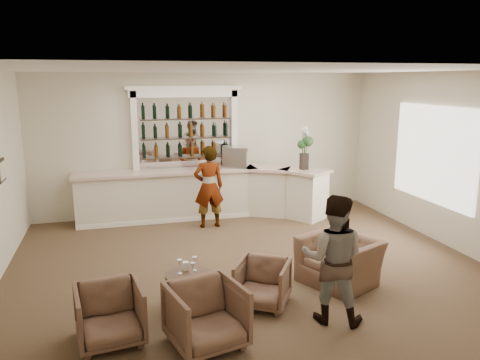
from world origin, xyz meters
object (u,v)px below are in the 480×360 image
armchair_left (110,314)px  flower_vase (304,145)px  cocktail_table (189,290)px  armchair_right (263,283)px  guest (333,259)px  armchair_center (206,316)px  sommelier (209,187)px  espresso_machine (235,157)px  armchair_far (339,261)px  bar_counter (205,194)px

armchair_left → flower_vase: flower_vase is taller
cocktail_table → armchair_right: (1.02, -0.22, 0.08)m
guest → armchair_center: (-1.73, -0.17, -0.47)m
sommelier → espresso_machine: sommelier is taller
cocktail_table → guest: size_ratio=0.38×
guest → armchair_left: guest is taller
armchair_center → armchair_right: size_ratio=1.18×
armchair_right → flower_vase: 4.67m
armchair_center → espresso_machine: (1.73, 5.29, 0.99)m
sommelier → armchair_far: bearing=111.5°
sommelier → flower_vase: 2.38m
bar_counter → guest: 5.13m
espresso_machine → flower_vase: bearing=-6.7°
guest → armchair_right: size_ratio=2.38×
armchair_right → sommelier: bearing=122.3°
guest → flower_vase: size_ratio=1.78×
sommelier → armchair_left: size_ratio=2.23×
cocktail_table → armchair_far: bearing=4.5°
cocktail_table → flower_vase: 5.09m
espresso_machine → armchair_center: bearing=-92.3°
guest → armchair_far: size_ratio=1.55×
guest → armchair_center: size_ratio=2.01×
guest → armchair_left: size_ratio=2.16×
armchair_center → flower_vase: flower_vase is taller
armchair_center → armchair_far: (2.37, 1.22, -0.03)m
bar_counter → guest: guest is taller
cocktail_table → espresso_machine: (1.78, 4.26, 1.13)m
armchair_right → armchair_left: bearing=-136.3°
sommelier → armchair_center: size_ratio=2.08×
bar_counter → armchair_right: size_ratio=7.88×
sommelier → armchair_center: bearing=76.6°
armchair_left → armchair_right: armchair_left is taller
bar_counter → espresso_machine: espresso_machine is taller
armchair_center → armchair_far: size_ratio=0.77×
guest → armchair_center: guest is taller
armchair_far → espresso_machine: 4.25m
guest → espresso_machine: guest is taller
cocktail_table → armchair_center: 1.04m
armchair_right → armchair_far: (1.40, 0.41, 0.03)m
guest → espresso_machine: size_ratio=3.11×
armchair_right → flower_vase: (2.23, 3.87, 1.35)m
cocktail_table → armchair_left: bearing=-149.1°
armchair_left → sommelier: bearing=55.9°
espresso_machine → flower_vase: size_ratio=0.57×
armchair_far → flower_vase: 3.80m
armchair_center → flower_vase: (3.20, 4.68, 1.29)m
cocktail_table → espresso_machine: espresso_machine is taller
guest → armchair_far: guest is taller
bar_counter → cocktail_table: bar_counter is taller
armchair_right → armchair_far: armchair_far is taller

